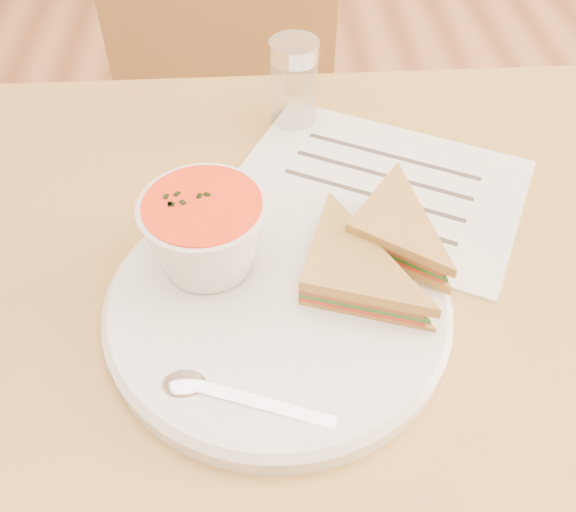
{
  "coord_description": "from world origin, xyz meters",
  "views": [
    {
      "loc": [
        -0.04,
        -0.38,
        1.19
      ],
      "look_at": [
        -0.01,
        -0.02,
        0.8
      ],
      "focal_mm": 40.0,
      "sensor_mm": 36.0,
      "label": 1
    }
  ],
  "objects_px": {
    "condiment_shaker": "(294,83)",
    "soup_bowl": "(206,237)",
    "plate": "(278,307)",
    "dining_table": "(298,463)",
    "chair_far": "(229,145)"
  },
  "relations": [
    {
      "from": "dining_table",
      "to": "soup_bowl",
      "type": "height_order",
      "value": "soup_bowl"
    },
    {
      "from": "dining_table",
      "to": "plate",
      "type": "relative_size",
      "value": 3.36
    },
    {
      "from": "dining_table",
      "to": "soup_bowl",
      "type": "relative_size",
      "value": 9.24
    },
    {
      "from": "plate",
      "to": "dining_table",
      "type": "bearing_deg",
      "value": 56.0
    },
    {
      "from": "dining_table",
      "to": "chair_far",
      "type": "height_order",
      "value": "chair_far"
    },
    {
      "from": "plate",
      "to": "condiment_shaker",
      "type": "relative_size",
      "value": 2.98
    },
    {
      "from": "dining_table",
      "to": "soup_bowl",
      "type": "xyz_separation_m",
      "value": [
        -0.08,
        0.01,
        0.43
      ]
    },
    {
      "from": "dining_table",
      "to": "plate",
      "type": "xyz_separation_m",
      "value": [
        -0.02,
        -0.04,
        0.38
      ]
    },
    {
      "from": "condiment_shaker",
      "to": "soup_bowl",
      "type": "bearing_deg",
      "value": -110.66
    },
    {
      "from": "plate",
      "to": "soup_bowl",
      "type": "xyz_separation_m",
      "value": [
        -0.06,
        0.04,
        0.05
      ]
    },
    {
      "from": "plate",
      "to": "soup_bowl",
      "type": "height_order",
      "value": "soup_bowl"
    },
    {
      "from": "dining_table",
      "to": "soup_bowl",
      "type": "distance_m",
      "value": 0.44
    },
    {
      "from": "dining_table",
      "to": "plate",
      "type": "height_order",
      "value": "plate"
    },
    {
      "from": "chair_far",
      "to": "plate",
      "type": "relative_size",
      "value": 3.27
    },
    {
      "from": "soup_bowl",
      "to": "condiment_shaker",
      "type": "xyz_separation_m",
      "value": [
        0.09,
        0.24,
        -0.0
      ]
    }
  ]
}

